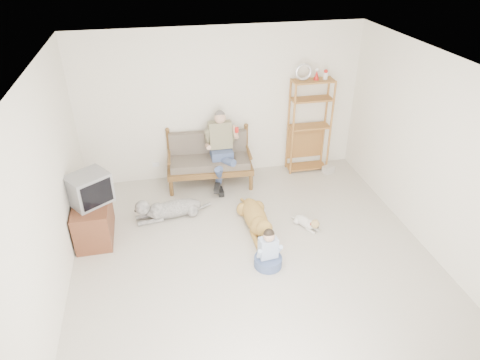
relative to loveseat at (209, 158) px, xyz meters
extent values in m
plane|color=silver|center=(0.31, -2.42, -0.49)|extent=(5.50, 5.50, 0.00)
plane|color=white|center=(0.31, -2.42, 2.21)|extent=(5.50, 5.50, 0.00)
plane|color=white|center=(0.31, 0.33, 0.86)|extent=(5.00, 0.00, 5.00)
plane|color=white|center=(-2.19, -2.42, 0.86)|extent=(0.00, 5.50, 5.50)
plane|color=white|center=(2.81, -2.42, 0.86)|extent=(0.00, 5.50, 5.50)
cube|color=brown|center=(0.00, -0.07, -0.14)|extent=(1.54, 0.80, 0.10)
cube|color=#6A5F50|center=(0.00, -0.07, -0.02)|extent=(1.42, 0.69, 0.13)
cube|color=#6A5F50|center=(0.00, 0.17, 0.21)|extent=(1.38, 0.21, 0.45)
cylinder|color=brown|center=(0.00, 0.23, 0.41)|extent=(1.40, 0.15, 0.05)
cylinder|color=brown|center=(-0.70, -0.37, -0.34)|extent=(0.07, 0.07, 0.30)
cylinder|color=brown|center=(-0.70, 0.23, -0.01)|extent=(0.07, 0.07, 0.95)
cylinder|color=brown|center=(0.70, -0.37, -0.34)|extent=(0.07, 0.07, 0.30)
cylinder|color=brown|center=(0.70, 0.23, -0.01)|extent=(0.07, 0.07, 0.95)
cube|color=#475482|center=(0.22, -0.08, 0.11)|extent=(0.38, 0.36, 0.19)
cube|color=gray|center=(0.22, 0.01, 0.44)|extent=(0.39, 0.27, 0.49)
sphere|color=tan|center=(0.22, -0.02, 0.76)|extent=(0.20, 0.20, 0.20)
sphere|color=#57524D|center=(0.22, 0.00, 0.80)|extent=(0.18, 0.18, 0.18)
cylinder|color=red|center=(0.47, -0.19, 0.60)|extent=(0.07, 0.07, 0.08)
cube|color=#AD6D36|center=(1.90, 0.13, 1.25)|extent=(0.74, 0.30, 0.03)
torus|color=silver|center=(1.71, 0.13, 1.42)|extent=(0.30, 0.05, 0.30)
cone|color=red|center=(1.95, 0.13, 1.35)|extent=(0.10, 0.10, 0.16)
cylinder|color=#AD6D36|center=(1.54, -0.01, 0.39)|extent=(0.04, 0.04, 1.76)
cylinder|color=#AD6D36|center=(1.54, 0.27, 0.39)|extent=(0.04, 0.04, 1.76)
cylinder|color=#AD6D36|center=(2.26, -0.01, 0.39)|extent=(0.04, 0.04, 1.76)
cylinder|color=#AD6D36|center=(2.26, 0.27, 0.39)|extent=(0.04, 0.04, 1.76)
cube|color=beige|center=(2.27, -0.12, -0.42)|extent=(0.24, 0.21, 0.13)
cube|color=brown|center=(-1.91, -1.24, -0.19)|extent=(0.51, 0.90, 0.60)
cube|color=brown|center=(-2.15, -1.46, -0.19)|extent=(0.02, 0.40, 0.50)
cube|color=brown|center=(-2.15, -1.02, -0.19)|extent=(0.02, 0.40, 0.50)
cube|color=slate|center=(-1.89, -1.22, 0.34)|extent=(0.70, 0.67, 0.45)
cube|color=black|center=(-1.77, -1.40, 0.34)|extent=(0.39, 0.28, 0.36)
cube|color=white|center=(-0.94, 0.31, -0.19)|extent=(0.12, 0.02, 0.08)
ellipsoid|color=#BF9242|center=(0.50, -1.44, -0.33)|extent=(0.36, 0.96, 0.30)
sphere|color=#BF9242|center=(0.51, -1.73, -0.31)|extent=(0.30, 0.30, 0.30)
sphere|color=#BF9242|center=(0.51, -1.97, -0.18)|extent=(0.24, 0.24, 0.24)
ellipsoid|color=#BF9242|center=(0.51, -2.08, -0.21)|extent=(0.11, 0.17, 0.09)
cylinder|color=#BF9242|center=(0.49, -0.96, -0.43)|extent=(0.18, 0.37, 0.05)
ellipsoid|color=#BF9242|center=(0.43, -1.95, -0.18)|extent=(0.05, 0.08, 0.12)
ellipsoid|color=#BF9242|center=(0.60, -1.94, -0.18)|extent=(0.05, 0.08, 0.12)
ellipsoid|color=beige|center=(-0.72, -0.95, -0.35)|extent=(0.94, 0.43, 0.27)
sphere|color=beige|center=(-0.98, -0.98, -0.33)|extent=(0.27, 0.27, 0.27)
sphere|color=beige|center=(-1.21, -1.02, -0.21)|extent=(0.23, 0.23, 0.23)
ellipsoid|color=beige|center=(-1.31, -1.03, -0.24)|extent=(0.18, 0.13, 0.09)
cylinder|color=beige|center=(-0.27, -0.88, -0.43)|extent=(0.34, 0.21, 0.04)
ellipsoid|color=beige|center=(-1.20, -0.93, -0.21)|extent=(0.08, 0.06, 0.12)
ellipsoid|color=beige|center=(-1.17, -1.09, -0.21)|extent=(0.08, 0.06, 0.12)
ellipsoid|color=silver|center=(1.26, -1.64, -0.41)|extent=(0.32, 0.41, 0.15)
sphere|color=silver|center=(1.31, -1.74, -0.40)|extent=(0.15, 0.15, 0.15)
sphere|color=tan|center=(1.35, -1.83, -0.34)|extent=(0.14, 0.14, 0.14)
ellipsoid|color=tan|center=(1.38, -1.88, -0.35)|extent=(0.10, 0.11, 0.05)
cylinder|color=silver|center=(1.17, -1.47, -0.46)|extent=(0.13, 0.12, 0.02)
cone|color=tan|center=(1.30, -1.84, -0.30)|extent=(0.04, 0.04, 0.05)
cone|color=tan|center=(1.39, -1.79, -0.30)|extent=(0.04, 0.04, 0.05)
torus|color=red|center=(1.34, -1.81, -0.35)|extent=(0.13, 0.13, 0.02)
cylinder|color=#475482|center=(0.45, -2.41, -0.41)|extent=(0.39, 0.39, 0.14)
cube|color=#ADC0CF|center=(0.45, -2.39, -0.19)|extent=(0.26, 0.18, 0.30)
sphere|color=tan|center=(0.45, -2.41, 0.03)|extent=(0.16, 0.16, 0.16)
sphere|color=black|center=(0.45, -2.40, 0.05)|extent=(0.15, 0.15, 0.15)
camera|label=1|loc=(-0.85, -6.74, 3.55)|focal=32.00mm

